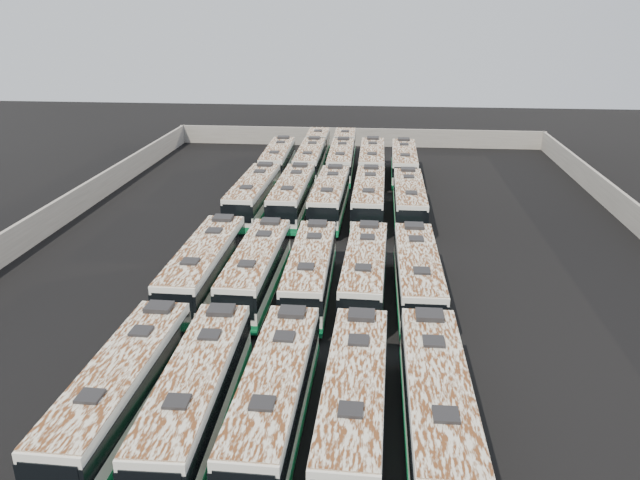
{
  "coord_description": "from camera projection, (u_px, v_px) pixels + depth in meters",
  "views": [
    {
      "loc": [
        2.44,
        -40.68,
        16.27
      ],
      "look_at": [
        -1.23,
        -1.73,
        1.6
      ],
      "focal_mm": 35.0,
      "sensor_mm": 36.0,
      "label": 1
    }
  ],
  "objects": [
    {
      "name": "ground",
      "position": [
        340.0,
        253.0,
        43.85
      ],
      "size": [
        140.0,
        140.0,
        0.0
      ],
      "primitive_type": "plane",
      "color": "black",
      "rests_on": "ground"
    },
    {
      "name": "perimeter_wall",
      "position": [
        340.0,
        239.0,
        43.46
      ],
      "size": [
        45.2,
        73.2,
        2.2
      ],
      "color": "slate",
      "rests_on": "ground"
    },
    {
      "name": "bus_front_far_left",
      "position": [
        122.0,
        390.0,
        25.41
      ],
      "size": [
        2.59,
        11.27,
        3.16
      ],
      "rotation": [
        0.0,
        0.0,
        -0.02
      ],
      "color": "silver",
      "rests_on": "ground"
    },
    {
      "name": "bus_front_left",
      "position": [
        197.0,
        394.0,
        25.11
      ],
      "size": [
        2.59,
        11.26,
        3.16
      ],
      "rotation": [
        0.0,
        0.0,
        0.02
      ],
      "color": "silver",
      "rests_on": "ground"
    },
    {
      "name": "bus_front_center",
      "position": [
        275.0,
        396.0,
        25.02
      ],
      "size": [
        2.53,
        11.17,
        3.14
      ],
      "rotation": [
        0.0,
        0.0,
        -0.02
      ],
      "color": "silver",
      "rests_on": "ground"
    },
    {
      "name": "bus_front_right",
      "position": [
        354.0,
        402.0,
        24.64
      ],
      "size": [
        2.62,
        11.3,
        3.17
      ],
      "rotation": [
        0.0,
        0.0,
        -0.02
      ],
      "color": "silver",
      "rests_on": "ground"
    },
    {
      "name": "bus_front_far_right",
      "position": [
        437.0,
        406.0,
        24.32
      ],
      "size": [
        2.53,
        11.59,
        3.26
      ],
      "rotation": [
        0.0,
        0.0,
        0.01
      ],
      "color": "silver",
      "rests_on": "ground"
    },
    {
      "name": "bus_midfront_far_left",
      "position": [
        204.0,
        267.0,
        37.21
      ],
      "size": [
        2.56,
        11.67,
        3.28
      ],
      "rotation": [
        0.0,
        0.0,
        -0.01
      ],
      "color": "silver",
      "rests_on": "ground"
    },
    {
      "name": "bus_midfront_left",
      "position": [
        257.0,
        269.0,
        37.08
      ],
      "size": [
        2.55,
        11.27,
        3.16
      ],
      "rotation": [
        0.0,
        0.0,
        -0.01
      ],
      "color": "silver",
      "rests_on": "ground"
    },
    {
      "name": "bus_midfront_center",
      "position": [
        310.0,
        272.0,
        36.76
      ],
      "size": [
        2.48,
        11.17,
        3.14
      ],
      "rotation": [
        0.0,
        0.0,
        0.01
      ],
      "color": "silver",
      "rests_on": "ground"
    },
    {
      "name": "bus_midfront_right",
      "position": [
        365.0,
        273.0,
        36.63
      ],
      "size": [
        2.64,
        11.18,
        3.13
      ],
      "rotation": [
        0.0,
        0.0,
        -0.03
      ],
      "color": "silver",
      "rests_on": "ground"
    },
    {
      "name": "bus_midfront_far_right",
      "position": [
        417.0,
        276.0,
        36.14
      ],
      "size": [
        2.52,
        11.35,
        3.19
      ],
      "rotation": [
        0.0,
        0.0,
        0.01
      ],
      "color": "silver",
      "rests_on": "ground"
    },
    {
      "name": "bus_midback_far_left",
      "position": [
        254.0,
        195.0,
        51.4
      ],
      "size": [
        2.73,
        11.63,
        3.26
      ],
      "rotation": [
        0.0,
        0.0,
        -0.02
      ],
      "color": "silver",
      "rests_on": "ground"
    },
    {
      "name": "bus_midback_left",
      "position": [
        292.0,
        196.0,
        51.17
      ],
      "size": [
        2.58,
        11.59,
        3.26
      ],
      "rotation": [
        0.0,
        0.0,
        -0.01
      ],
      "color": "silver",
      "rests_on": "ground"
    },
    {
      "name": "bus_midback_center",
      "position": [
        330.0,
        198.0,
        50.79
      ],
      "size": [
        2.64,
        11.5,
        3.23
      ],
      "rotation": [
        0.0,
        0.0,
        -0.02
      ],
      "color": "silver",
      "rests_on": "ground"
    },
    {
      "name": "bus_midback_right",
      "position": [
        369.0,
        199.0,
        50.59
      ],
      "size": [
        2.56,
        11.51,
        3.23
      ],
      "rotation": [
        0.0,
        0.0,
        -0.01
      ],
      "color": "silver",
      "rests_on": "ground"
    },
    {
      "name": "bus_midback_far_right",
      "position": [
        409.0,
        201.0,
        50.23
      ],
      "size": [
        2.39,
        11.19,
        3.15
      ],
      "rotation": [
        0.0,
        0.0,
        -0.0
      ],
      "color": "silver",
      "rests_on": "ground"
    },
    {
      "name": "bus_back_far_left",
      "position": [
        278.0,
        160.0,
        63.47
      ],
      "size": [
        2.64,
        11.24,
        3.15
      ],
      "rotation": [
        0.0,
        0.0,
        0.02
      ],
      "color": "silver",
      "rests_on": "ground"
    },
    {
      "name": "bus_back_left",
      "position": [
        313.0,
        154.0,
        66.02
      ],
      "size": [
        2.49,
        17.34,
        3.14
      ],
      "rotation": [
        0.0,
        0.0,
        0.01
      ],
      "color": "silver",
      "rests_on": "ground"
    },
    {
      "name": "bus_back_center",
      "position": [
        342.0,
        155.0,
        65.71
      ],
      "size": [
        2.61,
        17.38,
        3.15
      ],
      "rotation": [
        0.0,
        0.0,
        0.01
      ],
      "color": "silver",
      "rests_on": "ground"
    },
    {
      "name": "bus_back_right",
      "position": [
        372.0,
        162.0,
        62.6
      ],
      "size": [
        2.45,
        11.49,
        3.24
      ],
      "rotation": [
        0.0,
        0.0,
        0.0
      ],
      "color": "silver",
      "rests_on": "ground"
    },
    {
      "name": "bus_back_far_right",
      "position": [
        404.0,
        163.0,
        62.14
      ],
      "size": [
        2.56,
        11.43,
        3.21
      ],
      "rotation": [
        0.0,
        0.0,
        -0.01
      ],
      "color": "silver",
      "rests_on": "ground"
    }
  ]
}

